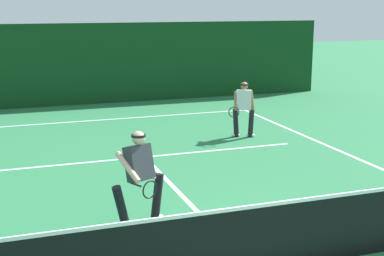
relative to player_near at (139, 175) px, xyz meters
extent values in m
cube|color=white|center=(1.13, 8.78, -0.91)|extent=(9.65, 0.10, 0.01)
cube|color=white|center=(1.13, 4.11, -0.91)|extent=(7.87, 0.10, 0.01)
cube|color=white|center=(1.13, 1.06, -0.91)|extent=(0.10, 6.40, 0.01)
cube|color=black|center=(1.13, -2.14, -0.42)|extent=(10.40, 0.02, 0.98)
cube|color=white|center=(1.13, -2.14, 0.09)|extent=(10.40, 0.03, 0.05)
cylinder|color=black|center=(0.35, 0.18, -0.50)|extent=(0.32, 0.26, 0.84)
cylinder|color=black|center=(-0.34, -0.16, -0.50)|extent=(0.37, 0.28, 0.84)
ellipsoid|color=white|center=(0.35, 0.18, -0.86)|extent=(0.28, 0.21, 0.09)
ellipsoid|color=white|center=(-0.34, -0.16, -0.86)|extent=(0.28, 0.21, 0.09)
cube|color=#2D3338|center=(0.00, 0.01, 0.21)|extent=(0.53, 0.50, 0.62)
cylinder|color=beige|center=(0.21, 0.12, 0.18)|extent=(0.25, 0.19, 0.64)
cylinder|color=beige|center=(-0.21, -0.09, 0.18)|extent=(0.34, 0.56, 0.45)
sphere|color=beige|center=(0.00, 0.01, 0.63)|extent=(0.22, 0.22, 0.22)
cylinder|color=black|center=(0.00, 0.01, 0.67)|extent=(0.32, 0.32, 0.04)
cylinder|color=black|center=(-0.15, -0.34, -0.04)|extent=(0.14, 0.25, 0.03)
torus|color=black|center=(0.00, -0.64, -0.04)|extent=(0.27, 0.15, 0.29)
cylinder|color=black|center=(4.47, 5.13, -0.52)|extent=(0.21, 0.20, 0.79)
cylinder|color=black|center=(4.08, 5.30, -0.52)|extent=(0.23, 0.20, 0.79)
ellipsoid|color=white|center=(4.47, 5.13, -0.86)|extent=(0.28, 0.20, 0.09)
ellipsoid|color=white|center=(4.08, 5.30, -0.86)|extent=(0.28, 0.20, 0.09)
cube|color=silver|center=(4.27, 5.21, 0.14)|extent=(0.47, 0.39, 0.56)
cylinder|color=#9E704C|center=(4.48, 5.12, 0.12)|extent=(0.20, 0.15, 0.60)
cylinder|color=#9E704C|center=(4.07, 5.30, 0.12)|extent=(0.27, 0.46, 0.51)
sphere|color=#9E704C|center=(4.27, 5.21, 0.54)|extent=(0.21, 0.21, 0.21)
cylinder|color=black|center=(4.27, 5.21, 0.57)|extent=(0.30, 0.30, 0.04)
cylinder|color=black|center=(3.92, 5.09, -0.09)|extent=(0.13, 0.25, 0.03)
torus|color=black|center=(3.79, 4.78, -0.09)|extent=(0.28, 0.14, 0.29)
cube|color=#103A19|center=(1.13, 11.78, 0.57)|extent=(18.57, 0.12, 2.97)
camera|label=1|loc=(-2.03, -8.41, 2.77)|focal=51.22mm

